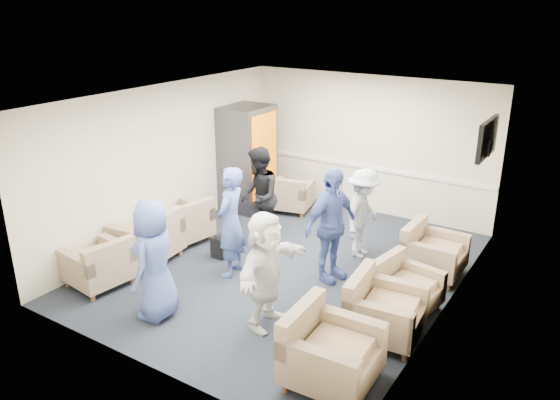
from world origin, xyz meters
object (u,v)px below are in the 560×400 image
Objects in this scene: person_mid_left at (231,222)px; person_front_right at (266,270)px; armchair_left_far at (184,224)px; vending_machine at (247,158)px; armchair_right_midfar at (403,288)px; armchair_left_near at (100,266)px; armchair_left_mid at (150,240)px; person_back_left at (259,197)px; person_front_left at (154,260)px; person_mid_right at (331,225)px; armchair_right_midnear at (381,312)px; armchair_right_far at (431,254)px; armchair_corner at (290,196)px; armchair_right_near at (327,354)px; person_back_right at (363,213)px.

person_mid_left is 1.52m from person_front_right.
vending_machine is at bearing -168.27° from armchair_left_far.
armchair_right_midfar is at bearing 88.41° from person_mid_left.
person_front_right reaches higher than armchair_left_near.
person_back_left is (1.12, 1.51, 0.49)m from armchair_left_mid.
armchair_right_midfar is (3.99, 1.81, -0.02)m from armchair_left_near.
person_mid_left is (-2.60, -0.45, 0.55)m from armchair_right_midfar.
armchair_left_mid is at bearing -146.06° from person_front_left.
person_front_left is 0.94× the size of person_mid_right.
armchair_right_midnear is (4.00, 0.02, -0.02)m from armchair_left_mid.
person_mid_right is (1.46, 2.16, 0.06)m from person_front_left.
armchair_right_far is 0.50× the size of person_mid_left.
armchair_left_mid is (-0.01, 1.01, 0.04)m from armchair_left_near.
armchair_right_midnear is 3.29m from person_back_left.
armchair_left_near is 1.03× the size of armchair_right_midfar.
armchair_left_mid is 3.20m from armchair_corner.
armchair_right_near is at bearing -119.62° from person_front_right.
person_back_left reaches higher than armchair_right_midfar.
armchair_left_far is at bearing 72.93° from armchair_right_midnear.
armchair_left_mid is at bearing -87.42° from person_mid_left.
armchair_right_midnear is at bearing -151.38° from person_back_right.
armchair_right_near is at bearing -163.90° from person_back_right.
person_mid_right is at bearing -7.26° from person_front_right.
armchair_right_midfar is 1.96m from person_front_right.
vending_machine is 1.32× the size of person_front_right.
armchair_left_mid is at bearing 71.11° from armchair_right_near.
armchair_left_near is 0.56× the size of person_front_left.
person_back_right is (1.53, 3.15, -0.08)m from person_front_left.
armchair_right_midnear is 0.55× the size of person_back_left.
armchair_right_near is 1.02× the size of armchair_corner.
person_mid_right is at bearing 105.17° from person_mid_left.
armchair_right_midfar is 3.37m from person_front_left.
person_back_left is at bearing 138.25° from armchair_left_mid.
person_mid_right is at bearing 24.59° from armchair_right_near.
person_back_right is (2.06, -1.09, 0.44)m from armchair_corner.
person_front_left is 2.60m from person_mid_right.
person_front_left is 3.51m from person_back_right.
armchair_left_near is 4.12m from armchair_right_midnear.
person_front_left is at bearing 83.55° from armchair_corner.
person_front_left is at bearing 160.32° from person_mid_right.
armchair_left_near is at bearing -56.87° from person_mid_left.
person_mid_right is at bearing 105.08° from armchair_left_mid.
person_back_right reaches higher than armchair_right_midnear.
person_back_right reaches higher than armchair_left_mid.
person_back_right is (-1.02, 3.15, 0.38)m from armchair_right_near.
person_front_right reaches higher than armchair_right_near.
armchair_left_mid is 4.01m from armchair_right_near.
armchair_right_midfar is at bearing -26.74° from vending_machine.
vending_machine is 1.18× the size of person_mid_right.
person_front_right is at bearing 43.27° from person_mid_left.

